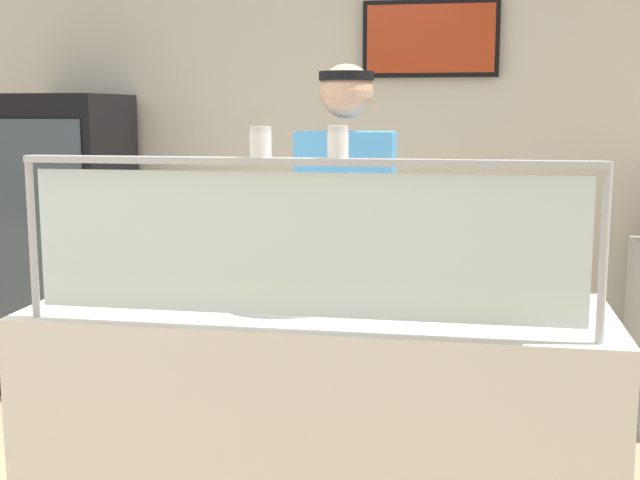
{
  "coord_description": "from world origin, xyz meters",
  "views": [
    {
      "loc": [
        1.41,
        -2.25,
        1.58
      ],
      "look_at": [
        0.93,
        0.39,
        1.16
      ],
      "focal_mm": 46.71,
      "sensor_mm": 36.0,
      "label": 1
    }
  ],
  "objects_px": {
    "parmesan_shaker": "(260,144)",
    "worker_figure": "(346,256)",
    "pepper_flake_shaker": "(338,144)",
    "drink_fridge": "(66,241)",
    "pizza_tray": "(282,299)",
    "pizza_server": "(281,294)"
  },
  "relations": [
    {
      "from": "parmesan_shaker",
      "to": "pepper_flake_shaker",
      "type": "bearing_deg",
      "value": -0.0
    },
    {
      "from": "parmesan_shaker",
      "to": "worker_figure",
      "type": "bearing_deg",
      "value": 83.23
    },
    {
      "from": "pepper_flake_shaker",
      "to": "parmesan_shaker",
      "type": "bearing_deg",
      "value": 180.0
    },
    {
      "from": "parmesan_shaker",
      "to": "pepper_flake_shaker",
      "type": "relative_size",
      "value": 0.97
    },
    {
      "from": "drink_fridge",
      "to": "pizza_server",
      "type": "bearing_deg",
      "value": -46.86
    },
    {
      "from": "pizza_tray",
      "to": "worker_figure",
      "type": "relative_size",
      "value": 0.23
    },
    {
      "from": "worker_figure",
      "to": "drink_fridge",
      "type": "relative_size",
      "value": 1.05
    },
    {
      "from": "parmesan_shaker",
      "to": "worker_figure",
      "type": "height_order",
      "value": "worker_figure"
    },
    {
      "from": "drink_fridge",
      "to": "parmesan_shaker",
      "type": "bearing_deg",
      "value": -50.88
    },
    {
      "from": "pizza_tray",
      "to": "pizza_server",
      "type": "relative_size",
      "value": 1.46
    },
    {
      "from": "pizza_tray",
      "to": "worker_figure",
      "type": "distance_m",
      "value": 0.64
    },
    {
      "from": "pepper_flake_shaker",
      "to": "drink_fridge",
      "type": "bearing_deg",
      "value": 132.63
    },
    {
      "from": "pizza_server",
      "to": "parmesan_shaker",
      "type": "xyz_separation_m",
      "value": [
        0.01,
        -0.28,
        0.5
      ]
    },
    {
      "from": "pizza_server",
      "to": "pizza_tray",
      "type": "bearing_deg",
      "value": 109.85
    },
    {
      "from": "parmesan_shaker",
      "to": "worker_figure",
      "type": "distance_m",
      "value": 1.05
    },
    {
      "from": "parmesan_shaker",
      "to": "pepper_flake_shaker",
      "type": "distance_m",
      "value": 0.22
    },
    {
      "from": "parmesan_shaker",
      "to": "drink_fridge",
      "type": "relative_size",
      "value": 0.05
    },
    {
      "from": "pizza_tray",
      "to": "pizza_server",
      "type": "distance_m",
      "value": 0.03
    },
    {
      "from": "worker_figure",
      "to": "drink_fridge",
      "type": "xyz_separation_m",
      "value": [
        -1.8,
        1.14,
        -0.17
      ]
    },
    {
      "from": "pepper_flake_shaker",
      "to": "worker_figure",
      "type": "distance_m",
      "value": 1.05
    },
    {
      "from": "parmesan_shaker",
      "to": "pepper_flake_shaker",
      "type": "height_order",
      "value": "pepper_flake_shaker"
    },
    {
      "from": "pizza_tray",
      "to": "worker_figure",
      "type": "height_order",
      "value": "worker_figure"
    }
  ]
}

